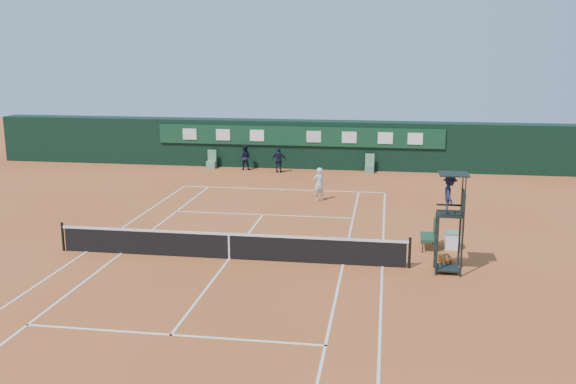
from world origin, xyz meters
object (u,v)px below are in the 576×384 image
object	(u,v)px
player	(319,184)
umpire_chair	(450,202)
cooler	(452,240)
tennis_net	(229,245)
player_bench	(431,233)

from	to	relation	value
player	umpire_chair	bearing A→B (deg)	84.24
umpire_chair	cooler	world-z (taller)	umpire_chair
tennis_net	player_bench	world-z (taller)	same
player_bench	umpire_chair	bearing A→B (deg)	-81.84
cooler	player_bench	bearing A→B (deg)	-171.23
tennis_net	cooler	xyz separation A→B (m)	(8.07, 2.52, -0.18)
tennis_net	player_bench	distance (m)	7.66
tennis_net	player	distance (m)	9.87
umpire_chair	cooler	distance (m)	3.50
umpire_chair	player_bench	size ratio (longest dim) A/B	2.85
umpire_chair	cooler	xyz separation A→B (m)	(0.42, 2.74, -2.13)
tennis_net	cooler	distance (m)	8.46
umpire_chair	cooler	size ratio (longest dim) A/B	5.30
umpire_chair	player	bearing A→B (deg)	118.93
umpire_chair	player	xyz separation A→B (m)	(-5.43, 9.83, -1.62)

